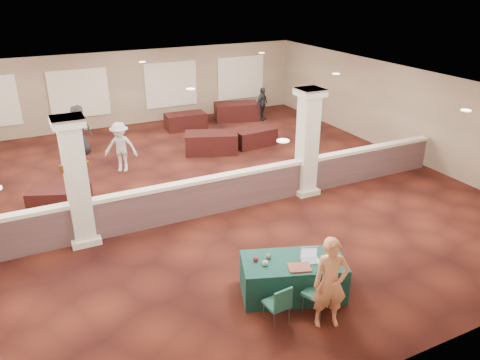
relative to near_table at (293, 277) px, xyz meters
name	(u,v)px	position (x,y,z in m)	size (l,w,h in m)	color
ground	(195,192)	(-0.01, 5.56, -0.40)	(16.00, 16.00, 0.00)	#4C1D13
wall_back	(127,89)	(-0.01, 13.56, 1.20)	(16.00, 0.04, 3.20)	#846C5B
wall_front	(381,297)	(-0.01, -2.44, 1.20)	(16.00, 0.04, 3.20)	#846C5B
wall_right	(400,111)	(7.99, 5.56, 1.20)	(0.04, 16.00, 3.20)	#846C5B
ceiling	(191,88)	(-0.01, 5.56, 2.80)	(16.00, 16.00, 0.02)	white
partition_wall	(214,194)	(-0.01, 4.06, 0.17)	(15.60, 0.28, 1.10)	#513637
column_left	(77,181)	(-3.51, 4.06, 1.24)	(0.72, 0.72, 3.20)	beige
column_right	(307,142)	(2.99, 4.06, 1.24)	(0.72, 0.72, 3.20)	beige
sconce_left	(62,169)	(-3.79, 4.06, 1.60)	(0.12, 0.12, 0.18)	brown
sconce_right	(87,165)	(-3.23, 4.06, 1.60)	(0.12, 0.12, 0.18)	brown
near_table	(293,277)	(0.00, 0.00, 0.00)	(2.08, 1.04, 0.80)	#0D322D
conf_chair_main	(323,291)	(0.13, -0.84, 0.18)	(0.63, 0.63, 0.98)	#1B5148
conf_chair_side	(279,302)	(-0.73, -0.68, 0.10)	(0.46, 0.46, 0.84)	#1B5148
woman	(330,283)	(0.10, -1.08, 0.52)	(0.66, 0.44, 1.83)	#E27A62
far_table_front_left	(60,199)	(-3.83, 6.11, -0.07)	(1.63, 0.82, 0.66)	black
far_table_front_center	(211,143)	(1.82, 8.56, -0.01)	(1.91, 0.96, 0.78)	black
far_table_front_right	(255,137)	(3.64, 8.56, -0.07)	(1.63, 0.82, 0.66)	black
far_table_back_center	(186,121)	(1.99, 11.81, -0.05)	(1.70, 0.85, 0.69)	black
far_table_back_right	(237,112)	(4.56, 12.06, 0.00)	(1.95, 0.98, 0.79)	black
attendee_b	(121,147)	(-1.58, 8.27, 0.45)	(1.09, 0.50, 1.70)	#B8B8B3
attendee_c	(262,104)	(5.61, 11.56, 0.35)	(0.88, 0.42, 1.49)	black
attendee_d	(79,130)	(-2.55, 10.60, 0.52)	(0.91, 0.49, 1.84)	black
laptop_base	(310,261)	(0.29, -0.16, 0.41)	(0.36, 0.25, 0.02)	silver
laptop_screen	(309,252)	(0.33, -0.04, 0.54)	(0.36, 0.01, 0.24)	silver
screen_glow	(309,253)	(0.33, -0.05, 0.52)	(0.33, 0.00, 0.21)	silver
knitting	(299,267)	(-0.04, -0.28, 0.42)	(0.44, 0.33, 0.03)	#AF3F1C
yarn_cream	(265,263)	(-0.60, 0.10, 0.46)	(0.12, 0.12, 0.12)	beige
yarn_red	(256,259)	(-0.70, 0.31, 0.45)	(0.11, 0.11, 0.11)	maroon
yarn_grey	(269,256)	(-0.42, 0.29, 0.46)	(0.11, 0.11, 0.11)	#54545A
scissors	(332,267)	(0.57, -0.53, 0.41)	(0.13, 0.03, 0.01)	red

